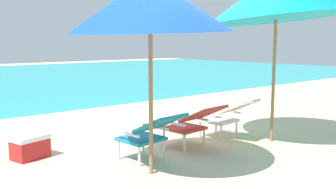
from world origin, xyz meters
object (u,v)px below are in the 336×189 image
Objects in this scene: lounge_chair_left at (150,132)px; lounge_chair_right at (227,114)px; beach_umbrella_left at (150,4)px; cooler_box at (30,147)px; lounge_chair_center at (193,122)px.

lounge_chair_left is 0.99× the size of lounge_chair_right.
beach_umbrella_left is 2.54m from cooler_box.
cooler_box is at bearing 152.10° from lounge_chair_center.
lounge_chair_left is at bearing -174.93° from lounge_chair_right.
beach_umbrella_left reaches higher than lounge_chair_center.
lounge_chair_left is at bearing -45.17° from cooler_box.
lounge_chair_right is (1.69, 0.15, 0.00)m from lounge_chair_left.
cooler_box is (-1.15, 1.16, -0.24)m from lounge_chair_left.
lounge_chair_center is at bearing 6.14° from lounge_chair_left.
lounge_chair_left and lounge_chair_center have the same top height.
lounge_chair_left and lounge_chair_right have the same top height.
beach_umbrella_left is (-0.26, -0.36, 1.59)m from lounge_chair_left.
lounge_chair_left is 1.73× the size of cooler_box.
lounge_chair_center is 2.29m from cooler_box.
cooler_box is (-2.02, 1.07, -0.24)m from lounge_chair_center.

